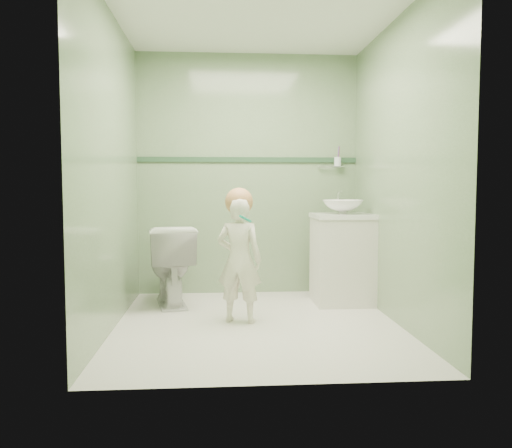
{
  "coord_description": "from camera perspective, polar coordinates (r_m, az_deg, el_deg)",
  "views": [
    {
      "loc": [
        -0.31,
        -3.98,
        1.08
      ],
      "look_at": [
        0.0,
        0.15,
        0.78
      ],
      "focal_mm": 36.35,
      "sensor_mm": 36.0,
      "label": 1
    }
  ],
  "objects": [
    {
      "name": "hair_cap",
      "position": [
        4.1,
        -1.88,
        2.47
      ],
      "size": [
        0.22,
        0.22,
        0.22
      ],
      "primitive_type": "sphere",
      "color": "tan",
      "rests_on": "toddler"
    },
    {
      "name": "toilet",
      "position": [
        4.8,
        -9.4,
        -4.46
      ],
      "size": [
        0.54,
        0.78,
        0.73
      ],
      "primitive_type": "imported",
      "rotation": [
        0.0,
        0.0,
        3.33
      ],
      "color": "white",
      "rests_on": "ground"
    },
    {
      "name": "toddler",
      "position": [
        4.11,
        -1.85,
        -3.99
      ],
      "size": [
        0.41,
        0.33,
        1.0
      ],
      "primitive_type": "imported",
      "rotation": [
        0.0,
        0.0,
        2.86
      ],
      "color": "silver",
      "rests_on": "ground"
    },
    {
      "name": "room_shell",
      "position": [
        3.99,
        0.16,
        5.87
      ],
      "size": [
        2.5,
        2.54,
        2.4
      ],
      "color": "gray",
      "rests_on": "ground"
    },
    {
      "name": "basin",
      "position": [
        4.82,
        9.52,
        1.87
      ],
      "size": [
        0.37,
        0.37,
        0.13
      ],
      "primitive_type": "imported",
      "color": "white",
      "rests_on": "counter"
    },
    {
      "name": "ground",
      "position": [
        4.13,
        0.16,
        -11.0
      ],
      "size": [
        2.5,
        2.5,
        0.0
      ],
      "primitive_type": "plane",
      "color": "silver",
      "rests_on": "ground"
    },
    {
      "name": "faucet",
      "position": [
        5.0,
        9.03,
        2.87
      ],
      "size": [
        0.03,
        0.13,
        0.18
      ],
      "color": "silver",
      "rests_on": "counter"
    },
    {
      "name": "counter",
      "position": [
        4.82,
        9.51,
        0.87
      ],
      "size": [
        0.54,
        0.52,
        0.04
      ],
      "primitive_type": "cube",
      "color": "white",
      "rests_on": "vanity"
    },
    {
      "name": "teal_toothbrush",
      "position": [
        3.94,
        -1.24,
        0.65
      ],
      "size": [
        0.11,
        0.14,
        0.08
      ],
      "color": "#0A9376",
      "rests_on": "toddler"
    },
    {
      "name": "vanity",
      "position": [
        4.86,
        9.46,
        -3.95
      ],
      "size": [
        0.52,
        0.5,
        0.8
      ],
      "primitive_type": "cube",
      "color": "silver",
      "rests_on": "ground"
    },
    {
      "name": "trim_stripe",
      "position": [
        5.23,
        -0.89,
        7.09
      ],
      "size": [
        2.2,
        0.02,
        0.05
      ],
      "primitive_type": "cube",
      "color": "#2B4D33",
      "rests_on": "room_shell"
    },
    {
      "name": "cup_holder",
      "position": [
        5.3,
        8.9,
        6.77
      ],
      "size": [
        0.26,
        0.07,
        0.21
      ],
      "color": "silver",
      "rests_on": "room_shell"
    }
  ]
}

